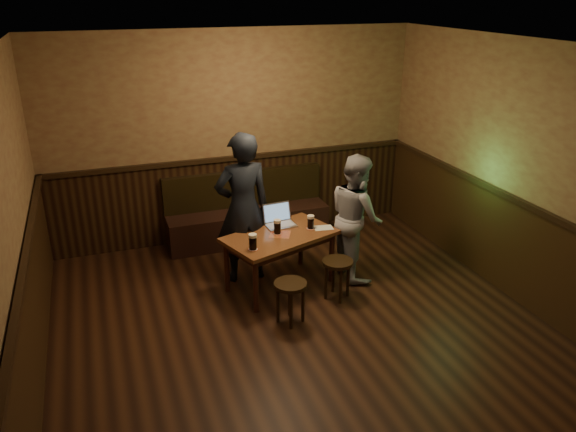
# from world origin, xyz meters

# --- Properties ---
(room) EXTENTS (5.04, 6.04, 2.84)m
(room) POSITION_xyz_m (0.00, 0.22, 1.20)
(room) COLOR black
(room) RESTS_ON ground
(bench) EXTENTS (2.20, 0.50, 0.95)m
(bench) POSITION_xyz_m (0.08, 2.75, 0.31)
(bench) COLOR black
(bench) RESTS_ON ground
(pub_table) EXTENTS (1.40, 1.07, 0.67)m
(pub_table) POSITION_xyz_m (0.08, 1.36, 0.58)
(pub_table) COLOR #512A17
(pub_table) RESTS_ON ground
(stool_left) EXTENTS (0.43, 0.43, 0.46)m
(stool_left) POSITION_xyz_m (-0.06, 0.61, 0.37)
(stool_left) COLOR black
(stool_left) RESTS_ON ground
(stool_right) EXTENTS (0.38, 0.38, 0.46)m
(stool_right) POSITION_xyz_m (0.60, 0.90, 0.37)
(stool_right) COLOR black
(stool_right) RESTS_ON ground
(pint_left) EXTENTS (0.12, 0.12, 0.18)m
(pint_left) POSITION_xyz_m (-0.32, 1.09, 0.75)
(pint_left) COLOR maroon
(pint_left) RESTS_ON pub_table
(pint_mid) EXTENTS (0.11, 0.11, 0.17)m
(pint_mid) POSITION_xyz_m (0.06, 1.39, 0.75)
(pint_mid) COLOR maroon
(pint_mid) RESTS_ON pub_table
(pint_right) EXTENTS (0.11, 0.11, 0.16)m
(pint_right) POSITION_xyz_m (0.47, 1.40, 0.75)
(pint_right) COLOR maroon
(pint_right) RESTS_ON pub_table
(laptop) EXTENTS (0.36, 0.30, 0.24)m
(laptop) POSITION_xyz_m (0.16, 1.64, 0.73)
(laptop) COLOR silver
(laptop) RESTS_ON pub_table
(menu) EXTENTS (0.24, 0.18, 0.00)m
(menu) POSITION_xyz_m (0.61, 1.36, 0.67)
(menu) COLOR silver
(menu) RESTS_ON pub_table
(person_suit) EXTENTS (0.68, 0.47, 1.80)m
(person_suit) POSITION_xyz_m (-0.25, 1.71, 0.90)
(person_suit) COLOR black
(person_suit) RESTS_ON ground
(person_grey) EXTENTS (0.60, 0.75, 1.51)m
(person_grey) POSITION_xyz_m (1.03, 1.35, 0.75)
(person_grey) COLOR gray
(person_grey) RESTS_ON ground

